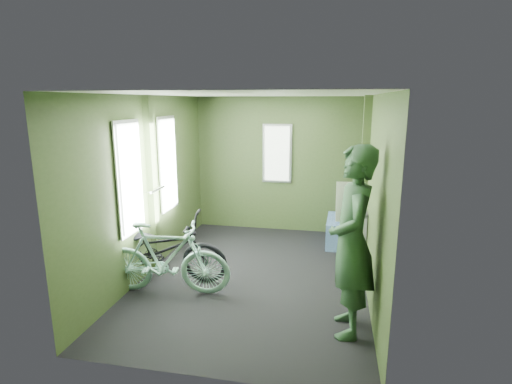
# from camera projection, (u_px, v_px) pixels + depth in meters

# --- Properties ---
(room) EXTENTS (4.00, 4.02, 2.31)m
(room) POSITION_uv_depth(u_px,v_px,m) (252.00, 166.00, 4.93)
(room) COLOR black
(room) RESTS_ON ground
(bicycle_black) EXTENTS (1.69, 0.77, 0.98)m
(bicycle_black) POSITION_uv_depth(u_px,v_px,m) (163.00, 281.00, 5.06)
(bicycle_black) COLOR black
(bicycle_black) RESTS_ON ground
(bicycle_mint) EXTENTS (1.56, 0.70, 0.96)m
(bicycle_mint) POSITION_uv_depth(u_px,v_px,m) (167.00, 295.00, 4.70)
(bicycle_mint) COLOR #97D3C1
(bicycle_mint) RESTS_ON ground
(passenger) EXTENTS (0.49, 0.71, 1.85)m
(passenger) POSITION_uv_depth(u_px,v_px,m) (352.00, 242.00, 3.76)
(passenger) COLOR #27482B
(passenger) RESTS_ON ground
(waste_box) EXTENTS (0.25, 0.36, 0.86)m
(waste_box) POSITION_uv_depth(u_px,v_px,m) (355.00, 243.00, 5.15)
(waste_box) COLOR gray
(waste_box) RESTS_ON ground
(bench_seat) EXTENTS (0.48, 0.84, 0.87)m
(bench_seat) POSITION_uv_depth(u_px,v_px,m) (343.00, 228.00, 6.32)
(bench_seat) COLOR navy
(bench_seat) RESTS_ON ground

